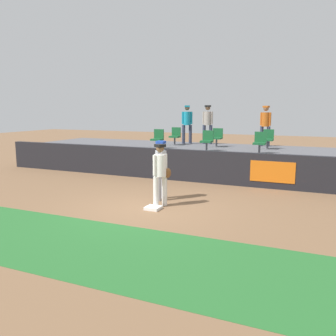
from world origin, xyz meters
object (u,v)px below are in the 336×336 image
object	(u,v)px
seat_back_right	(268,138)
spectator_hooded	(265,123)
seat_back_center	(217,136)
seat_front_left	(158,138)
spectator_capped	(187,122)
first_base	(153,208)
player_runner_visitor	(161,166)
player_fielder_home	(161,171)
seat_back_left	(175,135)
spectator_casual	(208,122)
seat_front_center	(207,140)
seat_front_right	(260,141)

from	to	relation	value
seat_back_right	spectator_hooded	bearing A→B (deg)	105.07
seat_back_center	seat_front_left	xyz separation A→B (m)	(-2.14, -1.80, -0.00)
seat_front_left	spectator_capped	bearing A→B (deg)	82.21
first_base	spectator_hooded	xyz separation A→B (m)	(1.64, 8.44, 2.05)
player_runner_visitor	seat_front_left	bearing A→B (deg)	-154.59
player_fielder_home	seat_back_left	size ratio (longest dim) A/B	2.10
player_fielder_home	spectator_casual	bearing A→B (deg)	-146.29
seat_back_center	spectator_casual	bearing A→B (deg)	126.15
seat_front_center	seat_front_left	xyz separation A→B (m)	(-2.24, -0.00, -0.00)
player_fielder_home	seat_back_right	world-z (taller)	seat_back_right
seat_back_right	spectator_casual	world-z (taller)	spectator_casual
seat_back_center	seat_front_left	size ratio (longest dim) A/B	1.00
seat_front_left	spectator_hooded	size ratio (longest dim) A/B	0.45
seat_front_right	spectator_hooded	world-z (taller)	spectator_hooded
seat_front_center	seat_back_left	bearing A→B (deg)	140.34
player_runner_visitor	seat_back_right	bearing A→B (deg)	159.24
spectator_casual	seat_back_right	bearing A→B (deg)	160.12
seat_front_center	spectator_hooded	bearing A→B (deg)	58.13
player_runner_visitor	seat_front_right	world-z (taller)	seat_front_right
first_base	seat_back_right	bearing A→B (deg)	74.96
first_base	spectator_capped	bearing A→B (deg)	104.56
spectator_hooded	spectator_casual	xyz separation A→B (m)	(-2.77, -0.06, 0.02)
first_base	spectator_hooded	bearing A→B (deg)	79.03
seat_back_center	seat_front_left	distance (m)	2.80
seat_back_right	spectator_capped	xyz separation A→B (m)	(-4.05, 0.82, 0.62)
seat_back_right	spectator_capped	distance (m)	4.18
seat_back_left	seat_back_right	world-z (taller)	same
first_base	spectator_casual	xyz separation A→B (m)	(-1.13, 8.38, 2.07)
player_fielder_home	seat_back_right	size ratio (longest dim) A/B	2.10
player_fielder_home	seat_front_right	bearing A→B (deg)	-174.74
seat_back_right	spectator_capped	world-z (taller)	spectator_capped
player_fielder_home	player_runner_visitor	bearing A→B (deg)	-130.45
spectator_hooded	spectator_capped	bearing A→B (deg)	19.38
seat_front_left	spectator_casual	size ratio (longest dim) A/B	0.44
first_base	spectator_casual	world-z (taller)	spectator_casual
spectator_casual	seat_front_center	bearing A→B (deg)	107.45
spectator_capped	seat_front_right	bearing A→B (deg)	124.16
seat_back_left	seat_front_center	world-z (taller)	same
seat_back_left	spectator_hooded	bearing A→B (deg)	16.30
seat_front_left	spectator_capped	world-z (taller)	spectator_capped
player_fielder_home	seat_back_right	xyz separation A→B (m)	(1.90, 6.89, 0.47)
seat_back_center	spectator_capped	bearing A→B (deg)	155.23
first_base	spectator_capped	world-z (taller)	spectator_capped
player_fielder_home	seat_back_right	distance (m)	7.17
player_runner_visitor	seat_back_left	bearing A→B (deg)	-162.21
player_fielder_home	spectator_casual	distance (m)	8.17
player_runner_visitor	seat_front_right	bearing A→B (deg)	152.64
player_runner_visitor	spectator_hooded	distance (m)	7.69
seat_back_left	seat_front_center	distance (m)	2.82
spectator_capped	player_fielder_home	bearing A→B (deg)	82.92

